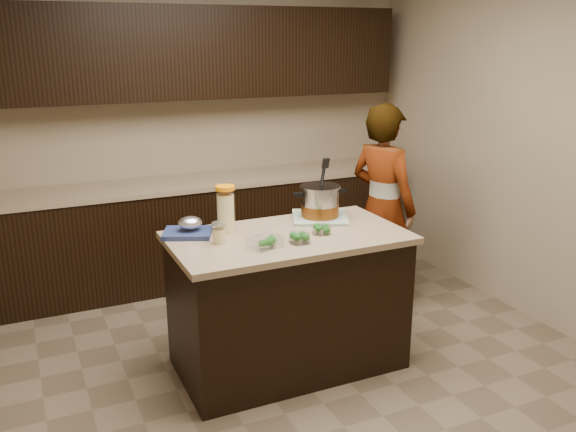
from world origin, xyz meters
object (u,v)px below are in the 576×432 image
object	(u,v)px
island	(288,301)
person	(383,207)
lemonade_pitcher	(226,211)
stock_pot	(320,203)

from	to	relation	value
island	person	distance (m)	1.28
lemonade_pitcher	person	world-z (taller)	person
island	stock_pot	distance (m)	0.69
lemonade_pitcher	island	bearing A→B (deg)	-32.18
stock_pot	person	size ratio (longest dim) A/B	0.24
island	stock_pot	bearing A→B (deg)	33.26
island	stock_pot	world-z (taller)	stock_pot
island	stock_pot	xyz separation A→B (m)	(0.34, 0.22, 0.56)
stock_pot	lemonade_pitcher	xyz separation A→B (m)	(-0.67, -0.01, 0.03)
person	island	bearing A→B (deg)	99.42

